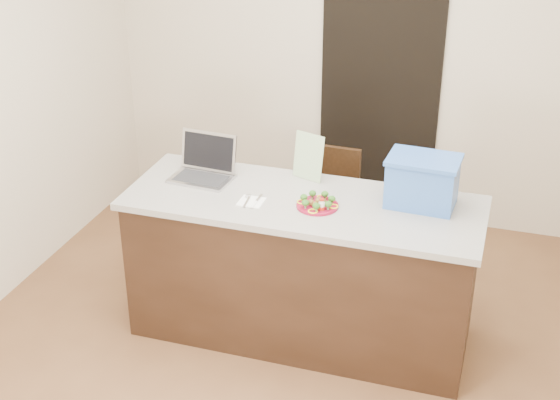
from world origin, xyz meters
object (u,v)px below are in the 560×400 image
(laptop, at_px, (205,165))
(chair, at_px, (329,201))
(blue_box, at_px, (422,181))
(island, at_px, (302,268))
(napkin, at_px, (251,202))
(plate, at_px, (317,205))
(yogurt_bottle, at_px, (322,206))

(laptop, bearing_deg, chair, 54.32)
(blue_box, height_order, chair, blue_box)
(island, xyz_separation_m, laptop, (-0.66, 0.14, 0.53))
(laptop, relative_size, blue_box, 0.93)
(blue_box, bearing_deg, napkin, -161.15)
(plate, bearing_deg, island, 149.90)
(laptop, relative_size, chair, 0.44)
(island, bearing_deg, yogurt_bottle, -37.98)
(plate, bearing_deg, napkin, -171.46)
(island, relative_size, napkin, 14.80)
(napkin, distance_m, chair, 1.09)
(laptop, height_order, chair, laptop)
(napkin, distance_m, laptop, 0.46)
(blue_box, bearing_deg, island, -164.19)
(plate, xyz_separation_m, chair, (-0.16, 0.92, -0.44))
(island, height_order, laptop, laptop)
(plate, height_order, laptop, laptop)
(plate, bearing_deg, yogurt_bottle, -52.81)
(blue_box, xyz_separation_m, chair, (-0.70, 0.71, -0.57))
(plate, relative_size, yogurt_bottle, 3.00)
(island, height_order, yogurt_bottle, yogurt_bottle)
(laptop, bearing_deg, plate, -10.03)
(plate, xyz_separation_m, yogurt_bottle, (0.04, -0.05, 0.02))
(plate, xyz_separation_m, napkin, (-0.37, -0.06, -0.01))
(plate, bearing_deg, laptop, 165.71)
(plate, height_order, yogurt_bottle, yogurt_bottle)
(napkin, relative_size, chair, 0.16)
(island, distance_m, plate, 0.48)
(yogurt_bottle, bearing_deg, plate, 127.19)
(napkin, distance_m, yogurt_bottle, 0.41)
(island, distance_m, yogurt_bottle, 0.52)
(laptop, xyz_separation_m, chair, (0.60, 0.72, -0.50))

